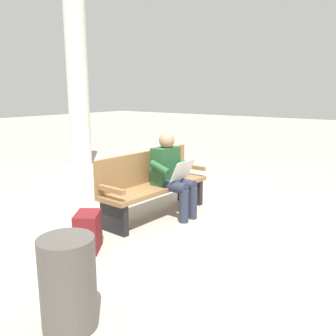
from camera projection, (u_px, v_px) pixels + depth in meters
The scene contains 6 objects.
ground_plane at pixel (157, 216), 5.10m from camera, with size 40.00×40.00×0.00m, color #A89E8E.
bench_near at pixel (153, 184), 5.05m from camera, with size 1.82×0.56×0.90m.
person_seated at pixel (172, 172), 4.97m from camera, with size 0.58×0.59×1.18m.
backpack at pixel (87, 232), 3.96m from camera, with size 0.43×0.41×0.43m.
support_pillar at pixel (78, 85), 8.29m from camera, with size 0.49×0.49×3.75m, color silver.
trash_bin at pixel (68, 283), 2.63m from camera, with size 0.41×0.41×0.70m, color #514C47.
Camera 1 is at (3.78, 3.03, 1.73)m, focal length 38.46 mm.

